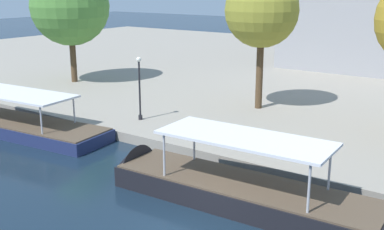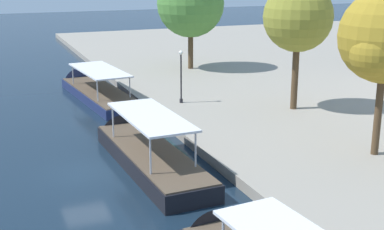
# 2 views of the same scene
# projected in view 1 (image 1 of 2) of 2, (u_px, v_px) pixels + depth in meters

# --- Properties ---
(tour_boat_0) EXTENTS (14.44, 4.56, 3.93)m
(tour_boat_0) POSITION_uv_depth(u_px,v_px,m) (5.00, 125.00, 31.25)
(tour_boat_0) COLOR navy
(tour_boat_0) RESTS_ON ground_plane
(tour_boat_1) EXTENTS (13.17, 3.55, 4.20)m
(tour_boat_1) POSITION_uv_depth(u_px,v_px,m) (222.00, 191.00, 21.07)
(tour_boat_1) COLOR black
(tour_boat_1) RESTS_ON ground_plane
(lamp_post) EXTENTS (0.34, 0.34, 4.12)m
(lamp_post) POSITION_uv_depth(u_px,v_px,m) (140.00, 86.00, 30.76)
(lamp_post) COLOR black
(lamp_post) RESTS_ON dock_promenade
(tree_0) EXTENTS (5.06, 5.06, 9.37)m
(tree_0) POSITION_uv_depth(u_px,v_px,m) (261.00, 10.00, 32.45)
(tree_0) COLOR #4C3823
(tree_0) RESTS_ON dock_promenade
(tree_2) EXTENTS (6.87, 6.87, 10.14)m
(tree_2) POSITION_uv_depth(u_px,v_px,m) (69.00, 7.00, 41.87)
(tree_2) COLOR #4C3823
(tree_2) RESTS_ON dock_promenade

